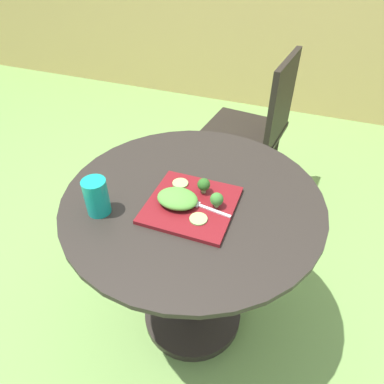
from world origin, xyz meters
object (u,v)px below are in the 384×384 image
object	(u,v)px
salad_plate	(191,205)
fork	(204,207)
drinking_glass	(97,198)
patio_chair	(259,121)

from	to	relation	value
salad_plate	fork	size ratio (longest dim) A/B	1.77
drinking_glass	fork	world-z (taller)	drinking_glass
drinking_glass	salad_plate	bearing A→B (deg)	24.71
salad_plate	fork	bearing A→B (deg)	-6.44
drinking_glass	fork	size ratio (longest dim) A/B	0.78
fork	drinking_glass	bearing A→B (deg)	-159.30
drinking_glass	fork	distance (m)	0.33
patio_chair	fork	size ratio (longest dim) A/B	5.81
patio_chair	salad_plate	size ratio (longest dim) A/B	3.28
salad_plate	drinking_glass	distance (m)	0.30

